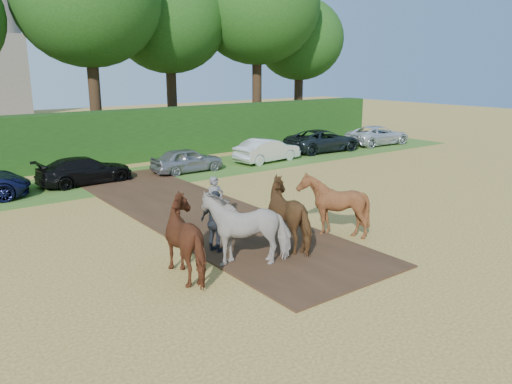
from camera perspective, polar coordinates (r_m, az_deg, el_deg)
name	(u,v)px	position (r m, az deg, el deg)	size (l,w,h in m)	color
ground	(280,283)	(13.11, 2.71, -10.33)	(120.00, 120.00, 0.00)	gold
earth_strip	(194,211)	(19.34, -7.06, -2.19)	(4.50, 17.00, 0.05)	#472D1C
grass_verge	(93,184)	(24.99, -18.10, 0.92)	(50.00, 5.00, 0.03)	#38601E
hedgerow	(62,142)	(28.98, -21.25, 5.39)	(46.00, 1.60, 3.00)	#14380F
spectator_near	(225,223)	(15.36, -3.52, -3.56)	(0.74, 0.58, 1.53)	#A1937E
spectator_far	(216,222)	(14.82, -4.60, -3.47)	(1.12, 0.47, 1.91)	#21252D
plough_team	(269,220)	(14.79, 1.47, -3.16)	(6.88, 4.87, 2.08)	#5B2E16
parked_cars	(160,161)	(26.19, -10.88, 3.47)	(41.67, 3.13, 1.47)	#A3A7AA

